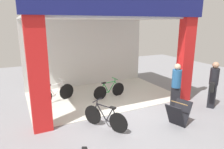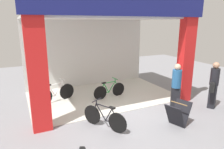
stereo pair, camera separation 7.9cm
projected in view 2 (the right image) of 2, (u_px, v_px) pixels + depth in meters
The scene contains 8 objects.
ground_plane at pixel (123, 112), 7.11m from camera, with size 19.84×19.84×0.00m, color gray.
shop_facade at pixel (102, 45), 8.18m from camera, with size 6.12×4.00×4.03m.
bicycle_inside_0 at pixel (56, 93), 7.95m from camera, with size 1.54×0.59×0.88m.
bicycle_inside_1 at pixel (109, 90), 8.42m from camera, with size 1.45×0.40×0.80m.
bicycle_parked_1 at pixel (104, 118), 5.98m from camera, with size 0.80×1.33×0.84m.
sandwich_board_sign at pixel (178, 114), 6.12m from camera, with size 0.88×0.73×0.74m.
pedestrian_0 at pixel (176, 86), 7.25m from camera, with size 0.45×0.45×1.65m.
pedestrian_2 at pixel (214, 85), 7.28m from camera, with size 0.60×0.48×1.70m.
Camera 2 is at (-3.19, -5.75, 3.04)m, focal length 32.71 mm.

